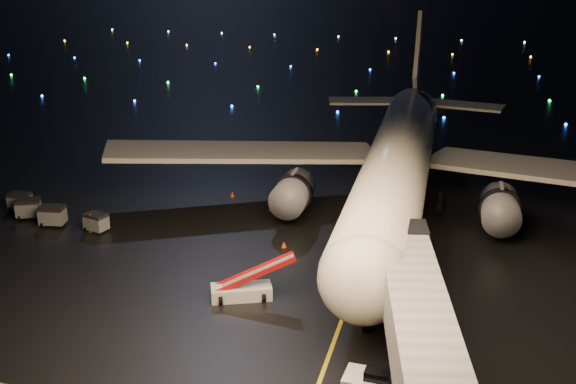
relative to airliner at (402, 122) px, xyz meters
The scene contains 14 objects.
lane_centre 12.98m from the airliner, 97.08° to the right, with size 0.25×80.00×0.02m, color gold.
airliner is the anchor object (origin of this frame).
pushback_tug 32.08m from the airliner, 86.16° to the right, with size 3.72×1.95×1.77m, color silver.
belt_loader 24.43m from the airliner, 111.44° to the right, with size 6.14×1.68×2.98m, color silver, non-canonical shape.
crew_c 29.07m from the airliner, 151.59° to the right, with size 0.99×0.41×1.69m, color orange.
safety_cone_0 16.77m from the airliner, 122.21° to the right, with size 0.44×0.44×0.50m, color #F64F0E.
safety_cone_1 14.32m from the airliner, 157.79° to the right, with size 0.47×0.47×0.53m, color #F64F0E.
safety_cone_2 17.76m from the airliner, behind, with size 0.46×0.46×0.52m, color #F64F0E.
safety_cone_3 29.12m from the airliner, 161.82° to the left, with size 0.49×0.49×0.56m, color #F64F0E.
taxiway_lights 82.27m from the airliner, 99.32° to the left, with size 164.00×92.00×0.36m, color black, non-canonical shape.
baggage_cart_0 28.64m from the airliner, 151.82° to the right, with size 1.87×1.31×1.59m, color gray.
baggage_cart_1 34.71m from the airliner, 159.88° to the right, with size 2.07×1.45×1.76m, color gray.
baggage_cart_2 32.29m from the airliner, 155.97° to the right, with size 2.09×1.47×1.78m, color gray.
baggage_cart_3 35.98m from the airliner, 163.31° to the right, with size 1.95×1.37×1.66m, color gray.
Camera 1 is at (18.76, -39.75, 23.48)m, focal length 45.00 mm.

